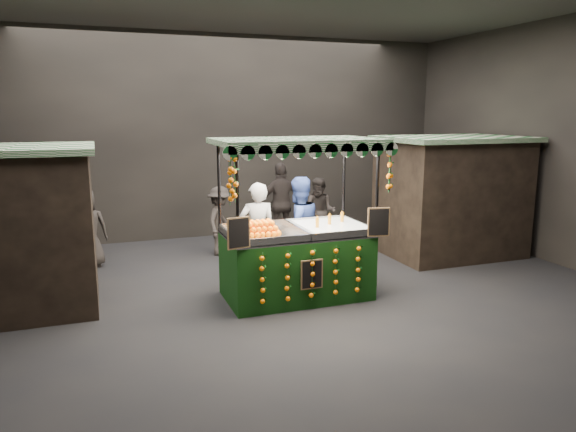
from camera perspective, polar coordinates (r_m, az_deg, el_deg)
name	(u,v)px	position (r m, az deg, el deg)	size (l,w,h in m)	color
ground	(285,297)	(9.15, -0.32, -8.76)	(12.00, 12.00, 0.00)	black
market_hall	(285,95)	(8.61, -0.34, 12.92)	(12.10, 10.10, 5.05)	black
neighbour_stall_right	(450,196)	(12.19, 17.09, 2.12)	(3.00, 2.20, 2.60)	black
juice_stall	(298,250)	(8.93, 1.06, -3.65)	(2.78, 1.63, 2.69)	black
vendor_grey	(257,233)	(9.75, -3.30, -1.81)	(0.73, 0.53, 1.87)	gray
vendor_blue	(298,228)	(10.00, 1.10, -1.27)	(1.06, 0.90, 1.93)	navy
shopper_0	(22,243)	(10.84, -26.74, -2.60)	(0.61, 0.46, 1.53)	#292321
shopper_1	(320,212)	(12.46, 3.46, 0.43)	(0.99, 0.96, 1.61)	#2D2725
shopper_2	(282,204)	(12.59, -0.68, 1.34)	(1.15, 0.50, 1.95)	#2E2725
shopper_3	(220,221)	(11.72, -7.33, -0.51)	(0.98, 1.14, 1.53)	#2B2523
shopper_4	(88,229)	(11.43, -20.78, -1.29)	(0.84, 0.60, 1.60)	#2D2825
shopper_5	(411,205)	(13.70, 13.07, 1.21)	(0.84, 1.60, 1.65)	#2B2622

